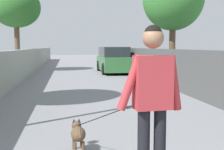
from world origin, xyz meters
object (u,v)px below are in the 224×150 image
(tree_left_near, at_px, (16,8))
(dog, at_px, (78,133))
(car_near, at_px, (114,61))
(person_skateboarder, at_px, (152,94))

(tree_left_near, relative_size, dog, 2.98)
(tree_left_near, height_order, car_near, tree_left_near)
(person_skateboarder, bearing_deg, car_near, -7.60)
(tree_left_near, xyz_separation_m, person_skateboarder, (-16.17, -3.93, -2.84))
(car_near, bearing_deg, dog, 168.52)
(tree_left_near, bearing_deg, dog, -167.68)
(person_skateboarder, bearing_deg, tree_left_near, 13.66)
(tree_left_near, xyz_separation_m, dog, (-14.70, -3.21, -3.66))
(dog, xyz_separation_m, car_near, (13.15, -2.67, 0.44))
(person_skateboarder, distance_m, dog, 1.83)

